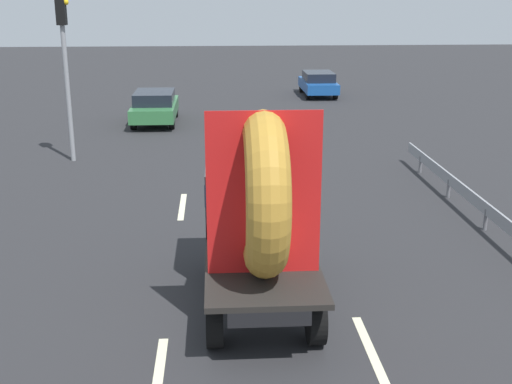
# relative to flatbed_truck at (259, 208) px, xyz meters

# --- Properties ---
(ground_plane) EXTENTS (120.00, 120.00, 0.00)m
(ground_plane) POSITION_rel_flatbed_truck_xyz_m (-0.05, 0.20, -1.85)
(ground_plane) COLOR #28282B
(flatbed_truck) EXTENTS (2.02, 4.82, 3.91)m
(flatbed_truck) POSITION_rel_flatbed_truck_xyz_m (0.00, 0.00, 0.00)
(flatbed_truck) COLOR black
(flatbed_truck) RESTS_ON ground_plane
(distant_sedan) EXTENTS (1.88, 4.39, 1.43)m
(distant_sedan) POSITION_rel_flatbed_truck_xyz_m (-3.47, 17.84, -1.08)
(distant_sedan) COLOR black
(distant_sedan) RESTS_ON ground_plane
(traffic_light) EXTENTS (0.42, 0.36, 5.53)m
(traffic_light) POSITION_rel_flatbed_truck_xyz_m (-5.77, 11.18, 1.77)
(traffic_light) COLOR gray
(traffic_light) RESTS_ON ground_plane
(guardrail) EXTENTS (0.10, 10.75, 0.71)m
(guardrail) POSITION_rel_flatbed_truck_xyz_m (5.90, 4.80, -1.33)
(guardrail) COLOR gray
(guardrail) RESTS_ON ground_plane
(lane_dash_left_near) EXTENTS (0.16, 2.12, 0.01)m
(lane_dash_left_near) POSITION_rel_flatbed_truck_xyz_m (-1.73, -2.50, -1.85)
(lane_dash_left_near) COLOR beige
(lane_dash_left_near) RESTS_ON ground_plane
(lane_dash_left_far) EXTENTS (0.16, 2.31, 0.01)m
(lane_dash_left_far) POSITION_rel_flatbed_truck_xyz_m (-1.73, 5.79, -1.85)
(lane_dash_left_far) COLOR beige
(lane_dash_left_far) RESTS_ON ground_plane
(lane_dash_right_near) EXTENTS (0.16, 2.45, 0.01)m
(lane_dash_right_near) POSITION_rel_flatbed_truck_xyz_m (1.73, -2.11, -1.85)
(lane_dash_right_near) COLOR beige
(lane_dash_right_near) RESTS_ON ground_plane
(lane_dash_right_far) EXTENTS (0.16, 2.23, 0.01)m
(lane_dash_right_far) POSITION_rel_flatbed_truck_xyz_m (1.73, 5.62, -1.85)
(lane_dash_right_far) COLOR beige
(lane_dash_right_far) RESTS_ON ground_plane
(oncoming_car) EXTENTS (1.76, 4.10, 1.34)m
(oncoming_car) POSITION_rel_flatbed_truck_xyz_m (5.06, 25.32, -1.13)
(oncoming_car) COLOR black
(oncoming_car) RESTS_ON ground_plane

